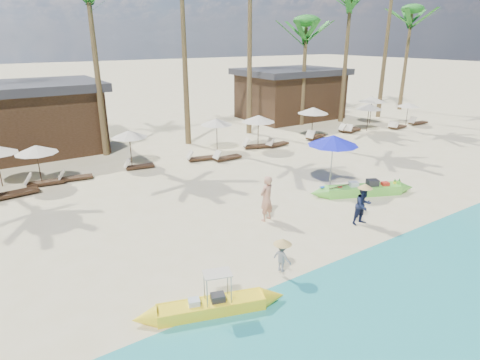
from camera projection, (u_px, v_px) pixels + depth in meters
ground at (301, 227)px, 15.36m from camera, size 240.00×240.00×0.00m
wet_sand_strip at (418, 293)px, 11.42m from camera, size 240.00×4.50×0.01m
green_canoe at (363, 190)px, 18.49m from camera, size 5.28×2.62×0.72m
yellow_canoe at (211, 306)px, 10.55m from camera, size 4.43×1.68×1.19m
tourist at (266, 199)px, 15.69m from camera, size 0.76×0.60×1.85m
vendor_green at (363, 205)px, 15.42m from camera, size 0.80×0.65×1.55m
vendor_yellow at (282, 257)px, 12.02m from camera, size 0.51×0.70×0.97m
blue_umbrella at (333, 140)px, 18.80m from camera, size 2.39×2.39×2.57m
lounger_3_right at (12, 193)px, 18.20m from camera, size 2.02×0.78×0.67m
resort_parasol_4 at (36, 149)px, 19.12m from camera, size 1.98×1.98×2.04m
lounger_4_left at (43, 182)px, 19.62m from camera, size 1.84×0.79×0.60m
lounger_4_right at (74, 177)px, 20.35m from camera, size 1.67×0.72×0.55m
resort_parasol_5 at (129, 134)px, 22.12m from camera, size 1.98×1.98×2.04m
lounger_5_left at (138, 166)px, 22.13m from camera, size 1.67×0.76×0.55m
resort_parasol_6 at (217, 122)px, 25.13m from camera, size 2.03×2.03×2.09m
lounger_6_left at (200, 157)px, 23.60m from camera, size 1.80×0.86×0.59m
lounger_6_right at (226, 157)px, 23.69m from camera, size 1.76×0.56×0.59m
resort_parasol_7 at (258, 119)px, 25.51m from camera, size 2.15×2.15×2.21m
lounger_7_left at (256, 145)px, 26.21m from camera, size 1.96×1.15×0.64m
lounger_7_right at (276, 144)px, 26.62m from camera, size 1.78×0.75×0.59m
resort_parasol_8 at (313, 110)px, 28.19m from camera, size 2.18×2.18×2.24m
lounger_8_left at (315, 136)px, 28.57m from camera, size 2.02×1.12×0.66m
resort_parasol_9 at (369, 106)px, 30.51m from camera, size 2.05×2.05×2.11m
lounger_9_left at (352, 129)px, 30.71m from camera, size 1.89×1.09×0.61m
lounger_9_right at (348, 129)px, 30.75m from camera, size 1.88×0.79×0.62m
resort_parasol_10 at (372, 99)px, 33.11m from camera, size 2.21×2.21×2.27m
lounger_10_left at (395, 126)px, 32.00m from camera, size 1.75×0.82×0.57m
lounger_10_right at (398, 126)px, 31.88m from camera, size 1.69×0.70×0.56m
resort_parasol_11 at (408, 105)px, 32.91m from camera, size 1.79×1.79×1.84m
lounger_11_left at (417, 122)px, 33.33m from camera, size 1.88×0.71×0.63m
palm_3 at (89, 4)px, 21.99m from camera, size 2.08×2.08×10.52m
palm_6 at (306, 35)px, 31.05m from camera, size 2.08×2.08×8.51m
palm_7 at (350, 9)px, 31.66m from camera, size 2.08×2.08×11.08m
palm_9 at (411, 24)px, 37.84m from camera, size 2.08×2.08×9.82m
pavilion_west at (10, 119)px, 24.29m from camera, size 10.80×6.60×4.30m
pavilion_east at (290, 93)px, 35.64m from camera, size 8.80×6.60×4.30m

